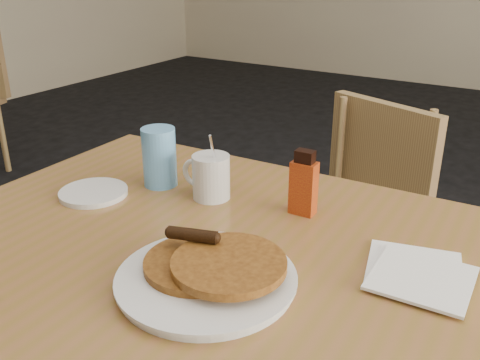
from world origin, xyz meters
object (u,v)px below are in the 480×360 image
chair_main_far (366,218)px  pancake_plate (209,273)px  main_table (237,266)px  coffee_mug (210,176)px  blue_tumbler (159,157)px  syrup_bottle (304,185)px

chair_main_far → pancake_plate: (-0.01, -0.84, 0.26)m
pancake_plate → main_table: bearing=99.9°
coffee_mug → blue_tumbler: 0.15m
syrup_bottle → blue_tumbler: (-0.36, -0.04, 0.00)m
main_table → coffee_mug: bearing=136.7°
blue_tumbler → pancake_plate: bearing=-39.9°
chair_main_far → syrup_bottle: (0.01, -0.51, 0.31)m
pancake_plate → coffee_mug: 0.36m
main_table → pancake_plate: 0.14m
chair_main_far → blue_tumbler: blue_tumbler is taller
pancake_plate → blue_tumbler: blue_tumbler is taller
chair_main_far → syrup_bottle: 0.59m
main_table → pancake_plate: (0.02, -0.12, 0.06)m
main_table → syrup_bottle: (0.04, 0.21, 0.11)m
syrup_bottle → blue_tumbler: bearing=-175.1°
main_table → blue_tumbler: (-0.32, 0.16, 0.11)m
chair_main_far → coffee_mug: (-0.21, -0.55, 0.29)m
chair_main_far → coffee_mug: 0.65m
main_table → blue_tumbler: blue_tumbler is taller
pancake_plate → blue_tumbler: (-0.35, 0.29, 0.05)m
coffee_mug → blue_tumbler: bearing=-157.5°
main_table → syrup_bottle: 0.24m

